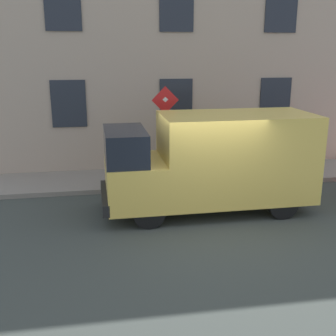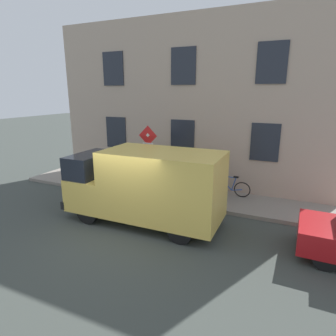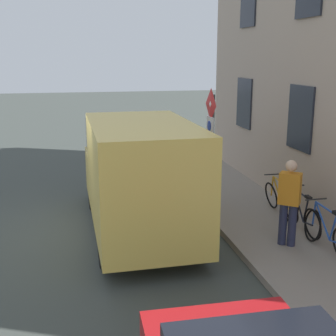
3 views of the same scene
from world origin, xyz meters
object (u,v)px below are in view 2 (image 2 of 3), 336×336
at_px(sign_post_stacked, 148,152).
at_px(delivery_van, 146,185).
at_px(bicycle_blue, 229,187).
at_px(bicycle_black, 206,184).
at_px(pedestrian, 217,177).
at_px(bicycle_orange, 184,181).

relative_size(sign_post_stacked, delivery_van, 0.52).
bearing_deg(bicycle_blue, bicycle_black, -0.60).
bearing_deg(delivery_van, sign_post_stacked, -64.98).
relative_size(sign_post_stacked, bicycle_blue, 1.63).
xyz_separation_m(sign_post_stacked, pedestrian, (0.79, -2.59, -0.95)).
height_order(sign_post_stacked, delivery_van, sign_post_stacked).
distance_m(sign_post_stacked, bicycle_orange, 2.30).
distance_m(sign_post_stacked, bicycle_black, 2.87).
xyz_separation_m(bicycle_blue, bicycle_orange, (0.00, 1.98, 0.00)).
height_order(delivery_van, bicycle_black, delivery_van).
xyz_separation_m(sign_post_stacked, bicycle_black, (1.42, -1.99, -1.51)).
bearing_deg(delivery_van, pedestrian, -122.49).
bearing_deg(delivery_van, bicycle_orange, -92.13).
distance_m(bicycle_blue, bicycle_black, 0.99).
bearing_deg(pedestrian, delivery_van, 96.19).
distance_m(bicycle_black, pedestrian, 1.04).
xyz_separation_m(sign_post_stacked, delivery_van, (-1.91, -0.92, -0.68)).
bearing_deg(bicycle_blue, delivery_van, 57.63).
bearing_deg(delivery_van, bicycle_black, -108.52).
bearing_deg(sign_post_stacked, bicycle_black, -54.55).
height_order(delivery_van, bicycle_orange, delivery_van).
distance_m(sign_post_stacked, bicycle_blue, 3.63).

